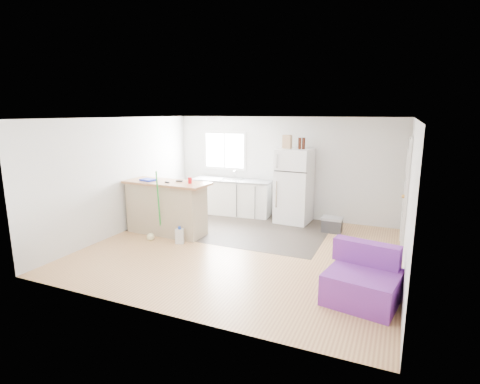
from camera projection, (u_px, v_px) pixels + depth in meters
name	position (u px, v px, depth m)	size (l,w,h in m)	color
room	(242.00, 186.00, 6.72)	(5.51, 5.01, 2.41)	#B0764A
vinyl_zone	(234.00, 226.00, 8.37)	(4.05, 2.50, 0.00)	#362F28
window	(225.00, 151.00, 9.48)	(1.18, 0.06, 0.98)	white
interior_door	(406.00, 192.00, 7.08)	(0.11, 0.92, 2.10)	white
ceiling_fixture	(213.00, 119.00, 8.02)	(0.30, 0.30, 0.07)	white
kitchen_cabinets	(233.00, 196.00, 9.31)	(2.00, 0.76, 1.15)	white
peninsula	(167.00, 207.00, 7.79)	(1.82, 0.74, 1.11)	tan
refrigerator	(294.00, 186.00, 8.55)	(0.79, 0.76, 1.71)	white
cooler	(332.00, 225.00, 7.94)	(0.43, 0.30, 0.33)	#2F2F31
purple_seat	(363.00, 281.00, 5.03)	(1.04, 1.00, 0.74)	#762D95
cleaner_jug	(180.00, 236.00, 7.25)	(0.19, 0.16, 0.35)	silver
mop	(153.00, 229.00, 7.43)	(0.32, 0.38, 1.42)	green
red_cup	(190.00, 180.00, 7.47)	(0.08, 0.08, 0.12)	red
blue_tray	(148.00, 180.00, 7.77)	(0.30, 0.22, 0.04)	#152CCB
tool_a	(179.00, 181.00, 7.66)	(0.14, 0.05, 0.03)	black
tool_b	(167.00, 182.00, 7.52)	(0.10, 0.04, 0.03)	black
cardboard_box	(287.00, 142.00, 8.35)	(0.20, 0.10, 0.30)	tan
bottle_left	(300.00, 143.00, 8.22)	(0.07, 0.07, 0.25)	#37140A
bottle_right	(304.00, 143.00, 8.23)	(0.07, 0.07, 0.25)	#37140A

